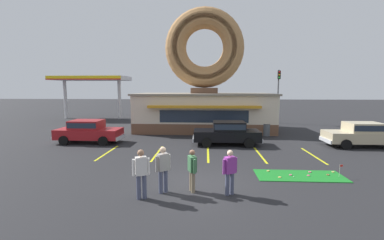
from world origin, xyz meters
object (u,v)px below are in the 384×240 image
pedestrian_clipboard_woman (192,169)px  pedestrian_hooded_kid (230,170)px  pedestrian_blue_sweater_man (141,172)px  trash_bin (266,130)px  car_black (227,132)px  putting_flag_pin (341,168)px  golf_ball (294,177)px  car_champagne (362,134)px  car_red (88,130)px  pedestrian_leather_jacket_man (163,167)px  traffic_light_pole (278,89)px

pedestrian_clipboard_woman → pedestrian_hooded_kid: bearing=-8.4°
pedestrian_blue_sweater_man → trash_bin: bearing=60.1°
car_black → pedestrian_blue_sweater_man: 9.52m
putting_flag_pin → trash_bin: bearing=95.2°
golf_ball → car_black: bearing=110.1°
car_black → pedestrian_hooded_kid: 8.29m
golf_ball → car_black: (-2.33, 6.36, 0.82)m
putting_flag_pin → car_champagne: 7.59m
pedestrian_blue_sweater_man → car_champagne: bearing=35.1°
car_red → trash_bin: (13.13, 3.40, -0.37)m
pedestrian_leather_jacket_man → trash_bin: bearing=61.4°
golf_ball → pedestrian_leather_jacket_man: pedestrian_leather_jacket_man is taller
golf_ball → trash_bin: bearing=83.7°
pedestrian_clipboard_woman → trash_bin: bearing=65.2°
golf_ball → car_red: 13.70m
pedestrian_leather_jacket_man → golf_ball: bearing=19.3°
pedestrian_blue_sweater_man → pedestrian_leather_jacket_man: 0.87m
car_black → pedestrian_hooded_kid: bearing=-94.0°
putting_flag_pin → car_red: size_ratio=0.12×
pedestrian_clipboard_woman → putting_flag_pin: bearing=16.4°
golf_ball → pedestrian_clipboard_woman: bearing=-158.2°
car_black → pedestrian_hooded_kid: size_ratio=2.79×
golf_ball → pedestrian_hooded_kid: (-2.91, -1.91, 0.86)m
car_red → pedestrian_blue_sweater_man: pedestrian_blue_sweater_man is taller
car_champagne → trash_bin: car_champagne is taller
golf_ball → traffic_light_pole: traffic_light_pole is taller
car_black → traffic_light_pole: size_ratio=0.79×
car_champagne → trash_bin: size_ratio=4.68×
car_red → traffic_light_pole: size_ratio=0.79×
pedestrian_hooded_kid → trash_bin: size_ratio=1.69×
putting_flag_pin → pedestrian_blue_sweater_man: 8.40m
traffic_light_pole → car_champagne: bearing=-78.3°
trash_bin → golf_ball: bearing=-96.3°
car_red → pedestrian_blue_sweater_man: 10.78m
pedestrian_clipboard_woman → traffic_light_pole: bearing=66.8°
pedestrian_blue_sweater_man → pedestrian_clipboard_woman: bearing=22.8°
pedestrian_leather_jacket_man → traffic_light_pole: 21.88m
car_champagne → car_red: bearing=179.4°
putting_flag_pin → pedestrian_leather_jacket_man: size_ratio=0.32×
putting_flag_pin → trash_bin: size_ratio=0.56×
car_black → trash_bin: (3.43, 3.54, -0.37)m
pedestrian_blue_sweater_man → traffic_light_pole: traffic_light_pole is taller
pedestrian_leather_jacket_man → trash_bin: pedestrian_leather_jacket_man is taller
car_red → pedestrian_hooded_kid: size_ratio=2.78×
car_champagne → pedestrian_blue_sweater_man: pedestrian_blue_sweater_man is taller
pedestrian_hooded_kid → trash_bin: bearing=71.2°
putting_flag_pin → traffic_light_pole: bearing=83.3°
pedestrian_hooded_kid → pedestrian_leather_jacket_man: size_ratio=0.95×
car_red → pedestrian_blue_sweater_man: size_ratio=2.61×
pedestrian_blue_sweater_man → trash_bin: 14.23m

